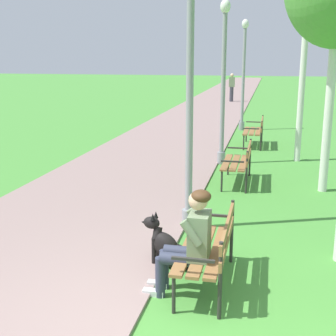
{
  "coord_description": "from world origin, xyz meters",
  "views": [
    {
      "loc": [
        1.02,
        -3.73,
        2.64
      ],
      "look_at": [
        -0.52,
        3.22,
        0.9
      ],
      "focal_mm": 49.18,
      "sensor_mm": 36.0,
      "label": 1
    }
  ],
  "objects": [
    {
      "name": "paved_path",
      "position": [
        -2.03,
        24.0,
        0.02
      ],
      "size": [
        3.68,
        60.0,
        0.04
      ],
      "primitive_type": "cube",
      "color": "gray",
      "rests_on": "ground"
    },
    {
      "name": "park_bench_near",
      "position": [
        0.44,
        1.22,
        0.51
      ],
      "size": [
        0.55,
        1.5,
        0.85
      ],
      "color": "olive",
      "rests_on": "ground"
    },
    {
      "name": "park_bench_mid",
      "position": [
        0.45,
        5.78,
        0.51
      ],
      "size": [
        0.55,
        1.5,
        0.85
      ],
      "color": "olive",
      "rests_on": "ground"
    },
    {
      "name": "park_bench_far",
      "position": [
        0.62,
        10.08,
        0.51
      ],
      "size": [
        0.55,
        1.5,
        0.85
      ],
      "color": "olive",
      "rests_on": "ground"
    },
    {
      "name": "person_seated_on_near_bench",
      "position": [
        0.23,
        0.94,
        0.68
      ],
      "size": [
        0.74,
        0.49,
        1.25
      ],
      "color": "#33384C",
      "rests_on": "ground"
    },
    {
      "name": "dog_black",
      "position": [
        -0.16,
        1.6,
        0.26
      ],
      "size": [
        0.83,
        0.36,
        0.71
      ],
      "color": "black",
      "rests_on": "ground"
    },
    {
      "name": "lamp_post_near",
      "position": [
        -0.15,
        3.0,
        2.44
      ],
      "size": [
        0.24,
        0.24,
        4.73
      ],
      "color": "gray",
      "rests_on": "ground"
    },
    {
      "name": "lamp_post_mid",
      "position": [
        -0.12,
        7.53,
        2.03
      ],
      "size": [
        0.24,
        0.24,
        3.91
      ],
      "color": "gray",
      "rests_on": "ground"
    },
    {
      "name": "lamp_post_far",
      "position": [
        0.03,
        13.08,
        2.01
      ],
      "size": [
        0.24,
        0.24,
        3.87
      ],
      "color": "gray",
      "rests_on": "ground"
    },
    {
      "name": "pedestrian_distant",
      "position": [
        -1.23,
        23.39,
        0.84
      ],
      "size": [
        0.32,
        0.22,
        1.65
      ],
      "color": "#383842",
      "rests_on": "ground"
    }
  ]
}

